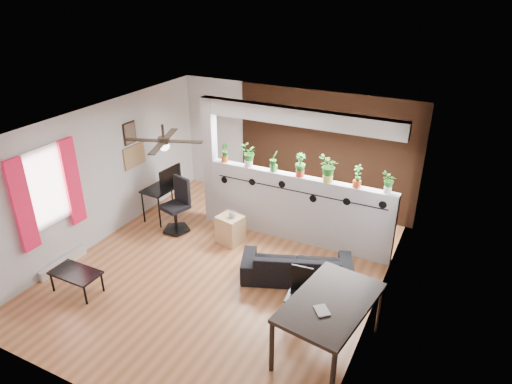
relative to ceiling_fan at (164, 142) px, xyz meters
name	(u,v)px	position (x,y,z in m)	size (l,w,h in m)	color
room_shell	(220,203)	(0.80, 0.30, -1.01)	(6.30, 7.10, 2.90)	#985932
partition_wall	(298,209)	(1.60, 1.80, -1.64)	(3.60, 0.18, 1.35)	#BCBCC1
ceiling_header	(302,118)	(1.60, 1.80, 0.14)	(3.60, 0.18, 0.30)	silver
pier_column	(211,161)	(-0.31, 1.80, -1.01)	(0.22, 0.20, 2.60)	#BCBCC1
brick_panel	(326,153)	(1.60, 3.27, -1.01)	(3.90, 0.05, 2.60)	#98502C
vine_decal	(297,191)	(1.60, 1.70, -1.23)	(3.31, 0.01, 0.30)	black
window_assembly	(47,190)	(-1.76, -0.90, -0.81)	(0.09, 1.30, 1.55)	white
baseboard_heater	(64,263)	(-1.74, -0.90, -2.22)	(0.08, 1.00, 0.18)	silver
corkboard	(134,156)	(-1.78, 1.25, -0.96)	(0.03, 0.60, 0.45)	#9C774B
framed_art	(130,133)	(-1.78, 1.20, -0.46)	(0.03, 0.34, 0.44)	#8C7259
ceiling_fan	(164,142)	(0.00, 0.00, 0.00)	(1.19, 1.19, 0.43)	black
potted_plant_0	(224,152)	(0.02, 1.80, -0.77)	(0.23, 0.23, 0.37)	#CD5518
potted_plant_1	(248,155)	(0.55, 1.80, -0.73)	(0.29, 0.28, 0.44)	white
potted_plant_2	(274,161)	(1.07, 1.80, -0.75)	(0.20, 0.23, 0.40)	green
potted_plant_3	(300,164)	(1.60, 1.80, -0.73)	(0.29, 0.28, 0.43)	red
potted_plant_4	(328,168)	(2.13, 1.80, -0.71)	(0.23, 0.28, 0.49)	#DDC64E
potted_plant_5	(358,175)	(2.65, 1.80, -0.75)	(0.24, 0.22, 0.41)	#E04F1A
potted_plant_6	(389,182)	(3.18, 1.80, -0.77)	(0.19, 0.22, 0.37)	white
sofa	(297,265)	(2.05, 0.65, -2.06)	(1.76, 0.69, 0.52)	black
cube_shelf	(230,229)	(0.48, 1.16, -2.04)	(0.45, 0.40, 0.55)	tan
cup	(232,215)	(0.53, 1.16, -1.72)	(0.14, 0.14, 0.11)	gray
computer_desk	(165,188)	(-1.26, 1.46, -1.67)	(0.58, 1.01, 0.71)	black
monitor	(168,178)	(-1.26, 1.61, -1.50)	(0.06, 0.35, 0.20)	black
office_chair	(178,209)	(-0.67, 1.08, -1.83)	(0.57, 0.58, 1.10)	black
dining_table	(330,306)	(3.05, -0.71, -1.56)	(1.16, 1.67, 0.85)	black
book	(316,312)	(2.95, -1.01, -1.46)	(0.16, 0.22, 0.02)	gray
folding_chair	(300,289)	(2.45, -0.25, -1.81)	(0.38, 0.38, 0.86)	black
coffee_table	(76,274)	(-0.99, -1.29, -1.98)	(0.81, 0.45, 0.38)	black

